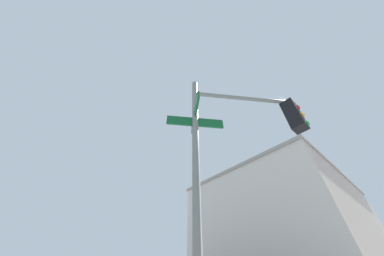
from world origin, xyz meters
The scene contains 2 objects.
traffic_signal_near centered at (-6.13, -6.11, 3.57)m, with size 1.86×2.49×5.06m.
building_stucco centered at (-16.39, 18.66, 6.20)m, with size 17.08×21.62×12.38m.
Camera 1 is at (-4.88, -8.69, 1.36)m, focal length 16.75 mm.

